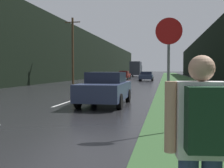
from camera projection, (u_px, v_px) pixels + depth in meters
name	position (u px, v px, depth m)	size (l,w,h in m)	color
grass_verge	(183.00, 82.00, 37.90)	(6.00, 240.00, 0.02)	#33562D
lane_stripe_c	(64.00, 103.00, 13.76)	(0.12, 3.00, 0.01)	silver
lane_stripe_d	(98.00, 92.00, 20.63)	(0.12, 3.00, 0.01)	silver
lane_stripe_e	(114.00, 87.00, 27.50)	(0.12, 3.00, 0.01)	silver
treeline_far_side	(80.00, 55.00, 50.73)	(2.00, 140.00, 8.72)	black
treeline_near_side	(217.00, 53.00, 46.38)	(2.00, 140.00, 8.96)	black
utility_pole_far	(73.00, 50.00, 31.97)	(1.80, 0.24, 7.55)	#4C3823
stop_sign	(169.00, 63.00, 7.17)	(0.68, 0.07, 2.96)	slate
hitchhiker_with_backpack	(202.00, 144.00, 2.35)	(0.61, 0.45, 1.76)	navy
car_passing_near	(106.00, 88.00, 13.15)	(2.00, 4.45, 1.53)	#2D3856
car_passing_far	(146.00, 76.00, 42.03)	(2.00, 4.42, 1.39)	#2D3856
car_oncoming	(124.00, 75.00, 49.05)	(1.82, 4.78, 1.48)	maroon
delivery_truck	(136.00, 69.00, 69.07)	(2.59, 7.70, 3.64)	black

